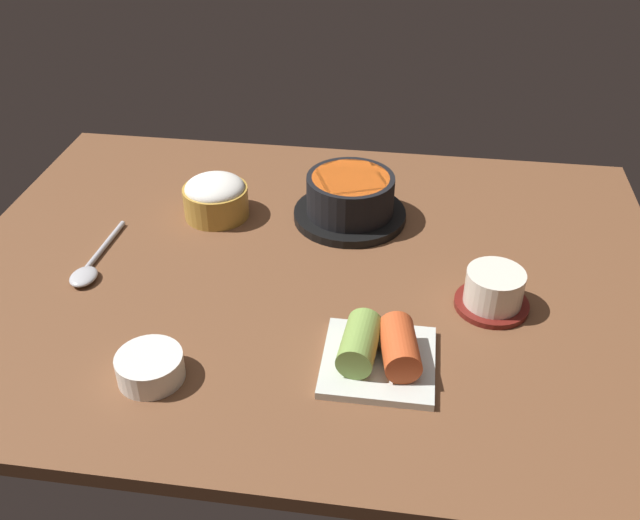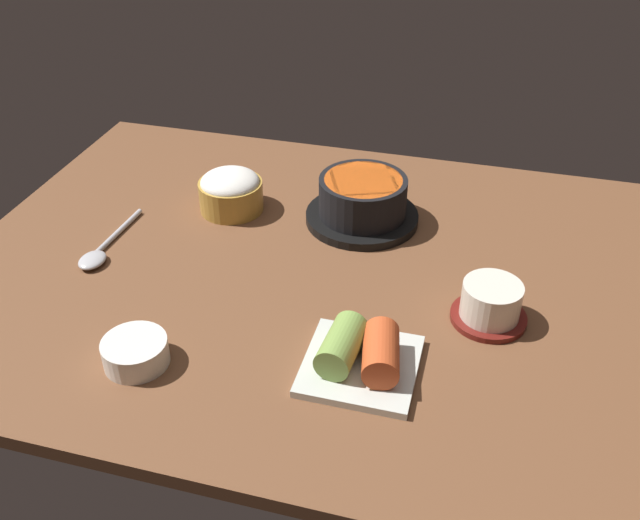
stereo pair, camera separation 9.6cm
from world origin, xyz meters
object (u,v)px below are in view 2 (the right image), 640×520
(stone_pot, at_px, (363,201))
(kimchi_plate, at_px, (361,355))
(rice_bowl, at_px, (231,191))
(tea_cup_with_saucer, at_px, (491,303))
(spoon, at_px, (100,252))
(side_bowl_near, at_px, (135,351))

(stone_pot, relative_size, kimchi_plate, 1.32)
(rice_bowl, bearing_deg, tea_cup_with_saucer, -22.60)
(kimchi_plate, relative_size, spoon, 0.79)
(tea_cup_with_saucer, xyz_separation_m, spoon, (-0.55, -0.00, -0.02))
(kimchi_plate, bearing_deg, spoon, 162.52)
(stone_pot, bearing_deg, spoon, -150.66)
(kimchi_plate, bearing_deg, tea_cup_with_saucer, 43.59)
(stone_pot, height_order, kimchi_plate, stone_pot)
(stone_pot, xyz_separation_m, rice_bowl, (-0.21, -0.02, -0.00))
(side_bowl_near, distance_m, spoon, 0.24)
(tea_cup_with_saucer, distance_m, side_bowl_near, 0.44)
(tea_cup_with_saucer, height_order, side_bowl_near, tea_cup_with_saucer)
(rice_bowl, distance_m, kimchi_plate, 0.41)
(kimchi_plate, xyz_separation_m, spoon, (-0.41, 0.13, -0.01))
(stone_pot, relative_size, rice_bowl, 1.73)
(rice_bowl, height_order, kimchi_plate, rice_bowl)
(spoon, bearing_deg, kimchi_plate, -17.48)
(tea_cup_with_saucer, distance_m, kimchi_plate, 0.19)
(stone_pot, xyz_separation_m, spoon, (-0.34, -0.19, -0.03))
(spoon, bearing_deg, side_bowl_near, -50.48)
(kimchi_plate, xyz_separation_m, side_bowl_near, (-0.26, -0.06, -0.00))
(stone_pot, height_order, side_bowl_near, stone_pot)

